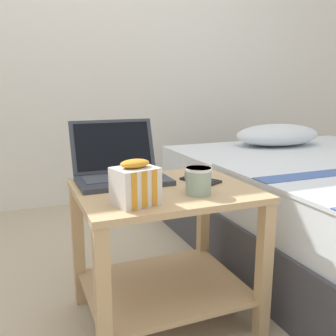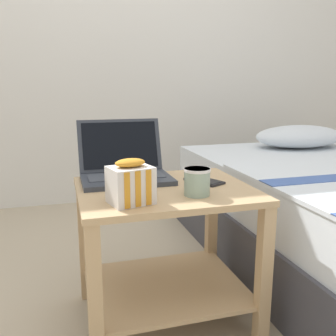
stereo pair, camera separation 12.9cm
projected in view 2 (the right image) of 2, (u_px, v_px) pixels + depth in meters
ground_plane at (165, 316)px, 1.46m from camera, size 8.00×8.00×0.00m
back_wall at (104, 34)px, 2.71m from camera, size 8.00×0.05×2.50m
bedside_table at (165, 236)px, 1.38m from camera, size 0.62×0.51×0.52m
laptop at (125, 168)px, 1.46m from camera, size 0.34×0.29×0.22m
mug_front_left at (197, 180)px, 1.24m from camera, size 0.09×0.13×0.09m
snack_bag at (131, 183)px, 1.15m from camera, size 0.15×0.13×0.14m
cell_phone at (204, 181)px, 1.42m from camera, size 0.13×0.17×0.01m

